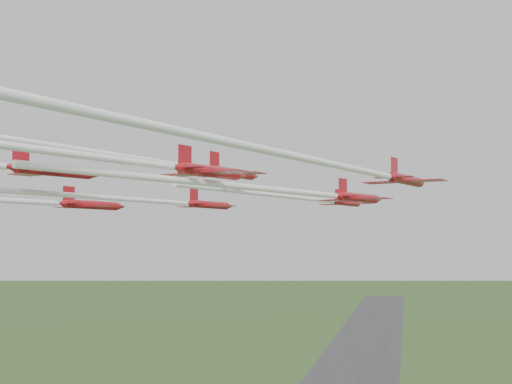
% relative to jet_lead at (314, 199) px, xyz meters
% --- Properties ---
extents(runway, '(38.00, 900.00, 0.04)m').
position_rel_jet_lead_xyz_m(runway, '(-9.47, 187.74, -61.11)').
color(runway, '#313133').
rests_on(runway, ground).
extents(jet_lead, '(19.20, 46.53, 2.46)m').
position_rel_jet_lead_xyz_m(jet_lead, '(0.00, 0.00, 0.00)').
color(jet_lead, '#A4141D').
extents(jet_row2_left, '(25.37, 61.17, 2.63)m').
position_rel_jet_lead_xyz_m(jet_row2_left, '(-20.80, -19.63, -0.86)').
color(jet_row2_left, '#A4141D').
extents(jet_row2_right, '(26.27, 51.90, 2.79)m').
position_rel_jet_lead_xyz_m(jet_row2_right, '(1.42, -22.71, -0.53)').
color(jet_row2_right, '#A4141D').
extents(jet_row3_left, '(21.83, 49.40, 2.85)m').
position_rel_jet_lead_xyz_m(jet_row3_left, '(-32.40, -24.75, -1.26)').
color(jet_row3_left, '#A4141D').
extents(jet_row3_mid, '(20.63, 52.40, 2.71)m').
position_rel_jet_lead_xyz_m(jet_row3_mid, '(-11.37, -32.58, 2.04)').
color(jet_row3_mid, '#A4141D').
extents(jet_row3_right, '(21.82, 55.04, 2.52)m').
position_rel_jet_lead_xyz_m(jet_row3_right, '(8.29, -41.01, 0.26)').
color(jet_row3_right, '#A4141D').
extents(jet_row4_right, '(22.23, 48.81, 2.69)m').
position_rel_jet_lead_xyz_m(jet_row4_right, '(-9.87, -47.79, 0.59)').
color(jet_row4_right, '#A4141D').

